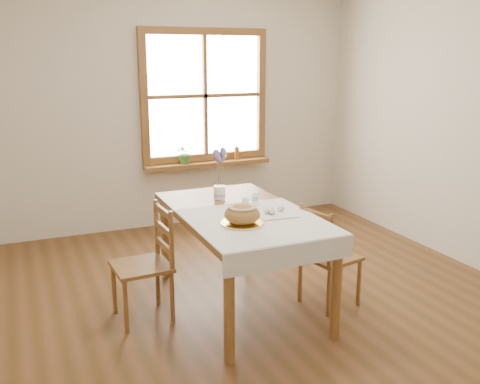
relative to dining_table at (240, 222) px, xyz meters
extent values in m
plane|color=brown|center=(0.00, -0.30, -0.66)|extent=(5.00, 5.00, 0.00)
cube|color=beige|center=(0.00, 2.20, 0.64)|extent=(4.50, 0.10, 2.60)
cube|color=brown|center=(0.50, 2.16, 1.48)|extent=(1.46, 0.08, 0.08)
cube|color=brown|center=(0.50, 2.16, 0.10)|extent=(1.46, 0.08, 0.08)
cube|color=brown|center=(-0.19, 2.16, 0.79)|extent=(0.08, 0.08, 1.30)
cube|color=brown|center=(1.19, 2.16, 0.79)|extent=(0.08, 0.08, 1.30)
cube|color=brown|center=(0.50, 2.16, 0.79)|extent=(0.04, 0.06, 1.30)
cube|color=brown|center=(0.50, 2.16, 0.79)|extent=(1.30, 0.06, 0.04)
cube|color=white|center=(0.50, 2.19, 0.79)|extent=(1.30, 0.01, 1.30)
cube|color=brown|center=(0.50, 2.10, 0.03)|extent=(1.46, 0.20, 0.05)
cube|color=brown|center=(0.00, 0.00, 0.06)|extent=(0.90, 1.60, 0.05)
cylinder|color=brown|center=(-0.39, -0.74, -0.31)|extent=(0.07, 0.07, 0.70)
cylinder|color=brown|center=(0.39, -0.74, -0.31)|extent=(0.07, 0.07, 0.70)
cylinder|color=brown|center=(-0.39, 0.74, -0.31)|extent=(0.07, 0.07, 0.70)
cylinder|color=brown|center=(0.39, 0.74, -0.31)|extent=(0.07, 0.07, 0.70)
cube|color=white|center=(0.00, -0.30, 0.09)|extent=(0.91, 0.99, 0.01)
cylinder|color=white|center=(-0.12, -0.33, 0.10)|extent=(0.36, 0.36, 0.02)
ellipsoid|color=#A07339|center=(-0.12, -0.33, 0.18)|extent=(0.25, 0.25, 0.14)
cube|color=white|center=(0.19, -0.23, 0.10)|extent=(0.29, 0.26, 0.01)
cylinder|color=white|center=(0.05, 0.01, 0.14)|extent=(0.05, 0.05, 0.10)
cylinder|color=white|center=(0.18, 0.12, 0.14)|extent=(0.06, 0.06, 0.10)
cylinder|color=white|center=(-0.02, 0.37, 0.14)|extent=(0.11, 0.11, 0.11)
imported|color=#3B772F|center=(0.23, 2.10, 0.14)|extent=(0.25, 0.27, 0.18)
cylinder|color=#A35E1E|center=(0.86, 2.10, 0.13)|extent=(0.07, 0.07, 0.16)
camera|label=1|loc=(-1.51, -3.54, 1.22)|focal=40.00mm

